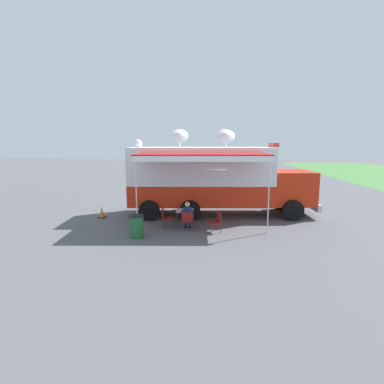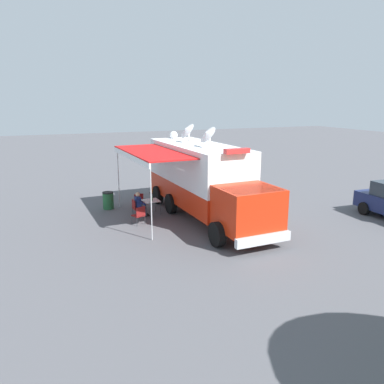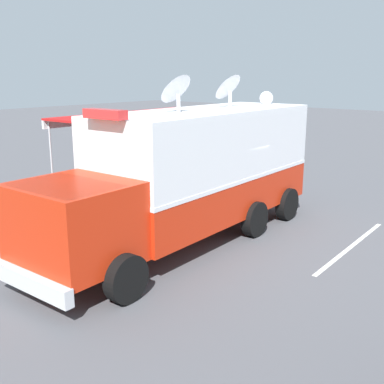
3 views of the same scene
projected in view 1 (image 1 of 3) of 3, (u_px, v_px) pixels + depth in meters
The scene contains 12 objects.
ground_plane at pixel (201, 214), 16.41m from camera, with size 100.00×100.00×0.00m, color #515156.
lot_stripe at pixel (178, 201), 20.09m from camera, with size 0.12×4.80×0.01m, color silver.
command_truck at pixel (215, 178), 16.06m from camera, with size 5.09×9.56×4.53m.
folding_table at pixel (185, 211), 14.11m from camera, with size 0.82×0.82×0.73m.
water_bottle at pixel (186, 208), 14.12m from camera, with size 0.07×0.07×0.22m.
folding_chair_at_table at pixel (187, 219), 13.34m from camera, with size 0.49×0.49×0.87m.
folding_chair_beside_table at pixel (166, 217), 13.81m from camera, with size 0.49×0.49×0.87m.
folding_chair_spare_by_truck at pixel (216, 220), 13.13m from camera, with size 0.61×0.61×0.87m.
seated_responder at pixel (187, 215), 13.50m from camera, with size 0.67×0.56×1.25m.
trash_bin at pixel (137, 226), 12.44m from camera, with size 0.57×0.57×0.91m.
traffic_cone at pixel (102, 212), 15.68m from camera, with size 0.36×0.36×0.58m.
car_behind_truck at pixel (262, 179), 24.42m from camera, with size 2.17×4.28×1.76m.
Camera 1 is at (16.01, 0.13, 3.81)m, focal length 29.20 mm.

